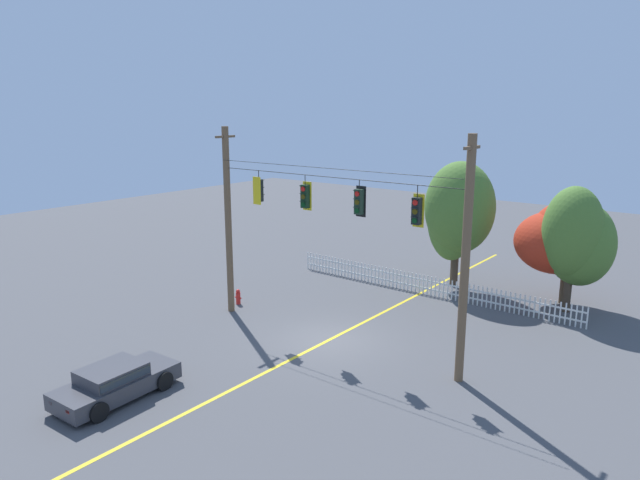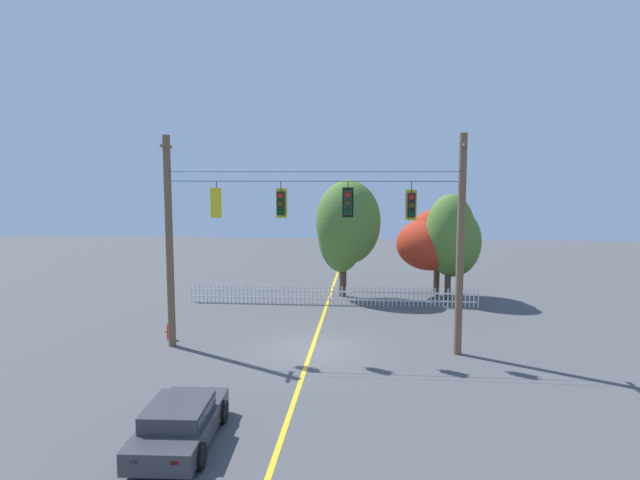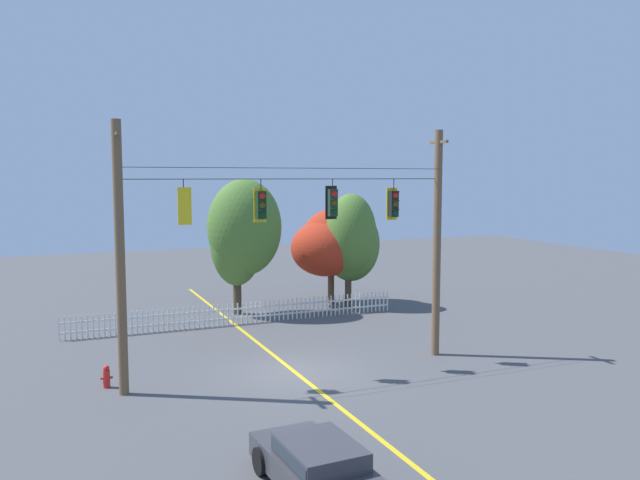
{
  "view_description": "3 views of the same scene",
  "coord_description": "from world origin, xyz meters",
  "px_view_note": "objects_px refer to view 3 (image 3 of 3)",
  "views": [
    {
      "loc": [
        13.41,
        -17.61,
        9.33
      ],
      "look_at": [
        0.09,
        -0.67,
        4.37
      ],
      "focal_mm": 32.37,
      "sensor_mm": 36.0,
      "label": 1
    },
    {
      "loc": [
        2.29,
        -21.46,
        6.93
      ],
      "look_at": [
        0.4,
        -0.66,
        4.51
      ],
      "focal_mm": 31.15,
      "sensor_mm": 36.0,
      "label": 2
    },
    {
      "loc": [
        -7.7,
        -20.31,
        6.79
      ],
      "look_at": [
        0.88,
        -0.14,
        4.62
      ],
      "focal_mm": 35.86,
      "sensor_mm": 36.0,
      "label": 3
    }
  ],
  "objects_px": {
    "traffic_signal_northbound_secondary": "(261,205)",
    "autumn_maple_mid": "(331,243)",
    "traffic_signal_westbound_side": "(184,206)",
    "traffic_signal_southbound_primary": "(393,204)",
    "autumn_oak_far_east": "(351,240)",
    "traffic_signal_northbound_primary": "(332,202)",
    "fire_hydrant": "(107,377)",
    "parked_car": "(318,465)",
    "autumn_maple_near_fence": "(242,231)"
  },
  "relations": [
    {
      "from": "traffic_signal_westbound_side",
      "to": "autumn_maple_near_fence",
      "type": "xyz_separation_m",
      "value": [
        4.68,
        9.69,
        -1.73
      ]
    },
    {
      "from": "traffic_signal_westbound_side",
      "to": "autumn_maple_near_fence",
      "type": "relative_size",
      "value": 0.21
    },
    {
      "from": "autumn_oak_far_east",
      "to": "parked_car",
      "type": "distance_m",
      "value": 20.32
    },
    {
      "from": "traffic_signal_northbound_primary",
      "to": "traffic_signal_southbound_primary",
      "type": "bearing_deg",
      "value": 0.0
    },
    {
      "from": "traffic_signal_northbound_primary",
      "to": "autumn_oak_far_east",
      "type": "bearing_deg",
      "value": 60.74
    },
    {
      "from": "autumn_oak_far_east",
      "to": "parked_car",
      "type": "xyz_separation_m",
      "value": [
        -9.38,
        -17.78,
        -2.92
      ]
    },
    {
      "from": "traffic_signal_northbound_primary",
      "to": "autumn_maple_mid",
      "type": "bearing_deg",
      "value": 66.2
    },
    {
      "from": "traffic_signal_northbound_secondary",
      "to": "autumn_maple_mid",
      "type": "distance_m",
      "value": 12.96
    },
    {
      "from": "autumn_maple_mid",
      "to": "fire_hydrant",
      "type": "bearing_deg",
      "value": -141.9
    },
    {
      "from": "traffic_signal_southbound_primary",
      "to": "autumn_maple_mid",
      "type": "height_order",
      "value": "traffic_signal_southbound_primary"
    },
    {
      "from": "traffic_signal_northbound_secondary",
      "to": "traffic_signal_westbound_side",
      "type": "bearing_deg",
      "value": -179.58
    },
    {
      "from": "autumn_maple_near_fence",
      "to": "parked_car",
      "type": "height_order",
      "value": "autumn_maple_near_fence"
    },
    {
      "from": "parked_car",
      "to": "fire_hydrant",
      "type": "xyz_separation_m",
      "value": [
        -3.62,
        9.02,
        -0.24
      ]
    },
    {
      "from": "traffic_signal_westbound_side",
      "to": "autumn_oak_far_east",
      "type": "distance_m",
      "value": 14.51
    },
    {
      "from": "traffic_signal_northbound_secondary",
      "to": "fire_hydrant",
      "type": "relative_size",
      "value": 1.94
    },
    {
      "from": "traffic_signal_northbound_secondary",
      "to": "autumn_maple_mid",
      "type": "height_order",
      "value": "traffic_signal_northbound_secondary"
    },
    {
      "from": "traffic_signal_southbound_primary",
      "to": "fire_hydrant",
      "type": "height_order",
      "value": "traffic_signal_southbound_primary"
    },
    {
      "from": "traffic_signal_southbound_primary",
      "to": "autumn_oak_far_east",
      "type": "xyz_separation_m",
      "value": [
        2.97,
        9.64,
        -2.3
      ]
    },
    {
      "from": "traffic_signal_westbound_side",
      "to": "autumn_oak_far_east",
      "type": "bearing_deg",
      "value": 42.41
    },
    {
      "from": "traffic_signal_northbound_secondary",
      "to": "autumn_oak_far_east",
      "type": "height_order",
      "value": "traffic_signal_northbound_secondary"
    },
    {
      "from": "traffic_signal_westbound_side",
      "to": "traffic_signal_southbound_primary",
      "type": "relative_size",
      "value": 0.96
    },
    {
      "from": "traffic_signal_northbound_primary",
      "to": "fire_hydrant",
      "type": "distance_m",
      "value": 9.45
    },
    {
      "from": "autumn_oak_far_east",
      "to": "parked_car",
      "type": "relative_size",
      "value": 1.44
    },
    {
      "from": "traffic_signal_northbound_primary",
      "to": "autumn_maple_near_fence",
      "type": "bearing_deg",
      "value": 92.93
    },
    {
      "from": "traffic_signal_northbound_primary",
      "to": "fire_hydrant",
      "type": "xyz_separation_m",
      "value": [
        -7.61,
        0.87,
        -5.54
      ]
    },
    {
      "from": "fire_hydrant",
      "to": "autumn_oak_far_east",
      "type": "bearing_deg",
      "value": 33.98
    },
    {
      "from": "autumn_maple_mid",
      "to": "fire_hydrant",
      "type": "height_order",
      "value": "autumn_maple_mid"
    },
    {
      "from": "traffic_signal_northbound_secondary",
      "to": "fire_hydrant",
      "type": "bearing_deg",
      "value": 170.11
    },
    {
      "from": "autumn_maple_mid",
      "to": "fire_hydrant",
      "type": "xyz_separation_m",
      "value": [
        -12.22,
        -9.58,
        -2.93
      ]
    },
    {
      "from": "traffic_signal_northbound_primary",
      "to": "parked_car",
      "type": "xyz_separation_m",
      "value": [
        -3.98,
        -8.15,
        -5.3
      ]
    },
    {
      "from": "autumn_oak_far_east",
      "to": "traffic_signal_westbound_side",
      "type": "bearing_deg",
      "value": -137.59
    },
    {
      "from": "autumn_maple_near_fence",
      "to": "parked_car",
      "type": "distance_m",
      "value": 18.49
    },
    {
      "from": "autumn_maple_near_fence",
      "to": "autumn_oak_far_east",
      "type": "relative_size",
      "value": 1.13
    },
    {
      "from": "traffic_signal_westbound_side",
      "to": "traffic_signal_northbound_primary",
      "type": "height_order",
      "value": "same"
    },
    {
      "from": "autumn_maple_mid",
      "to": "autumn_oak_far_east",
      "type": "relative_size",
      "value": 0.86
    },
    {
      "from": "traffic_signal_westbound_side",
      "to": "autumn_maple_mid",
      "type": "xyz_separation_m",
      "value": [
        9.78,
        10.47,
        -2.58
      ]
    },
    {
      "from": "traffic_signal_southbound_primary",
      "to": "fire_hydrant",
      "type": "distance_m",
      "value": 11.46
    },
    {
      "from": "autumn_maple_mid",
      "to": "parked_car",
      "type": "bearing_deg",
      "value": -114.8
    },
    {
      "from": "autumn_maple_near_fence",
      "to": "autumn_maple_mid",
      "type": "distance_m",
      "value": 5.23
    },
    {
      "from": "traffic_signal_westbound_side",
      "to": "fire_hydrant",
      "type": "xyz_separation_m",
      "value": [
        -2.44,
        0.89,
        -5.52
      ]
    },
    {
      "from": "autumn_maple_near_fence",
      "to": "fire_hydrant",
      "type": "relative_size",
      "value": 9.03
    },
    {
      "from": "traffic_signal_northbound_primary",
      "to": "fire_hydrant",
      "type": "height_order",
      "value": "traffic_signal_northbound_primary"
    },
    {
      "from": "traffic_signal_westbound_side",
      "to": "traffic_signal_southbound_primary",
      "type": "xyz_separation_m",
      "value": [
        7.6,
        0.02,
        -0.06
      ]
    },
    {
      "from": "autumn_maple_mid",
      "to": "autumn_oak_far_east",
      "type": "bearing_deg",
      "value": -45.8
    },
    {
      "from": "traffic_signal_southbound_primary",
      "to": "autumn_maple_mid",
      "type": "relative_size",
      "value": 0.29
    },
    {
      "from": "autumn_maple_near_fence",
      "to": "traffic_signal_northbound_primary",
      "type": "bearing_deg",
      "value": -87.07
    },
    {
      "from": "fire_hydrant",
      "to": "traffic_signal_northbound_secondary",
      "type": "bearing_deg",
      "value": -9.89
    },
    {
      "from": "traffic_signal_southbound_primary",
      "to": "parked_car",
      "type": "relative_size",
      "value": 0.36
    },
    {
      "from": "traffic_signal_northbound_primary",
      "to": "autumn_oak_far_east",
      "type": "relative_size",
      "value": 0.24
    },
    {
      "from": "traffic_signal_northbound_secondary",
      "to": "traffic_signal_southbound_primary",
      "type": "bearing_deg",
      "value": 0.0
    }
  ]
}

